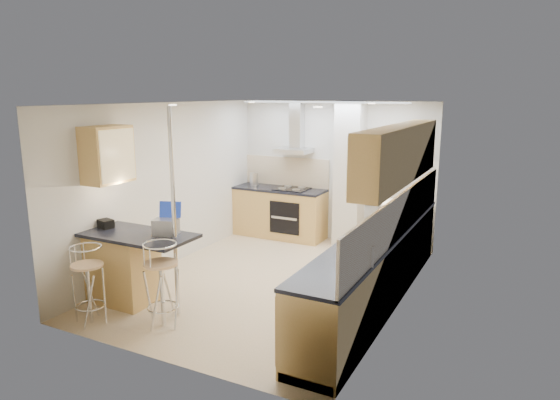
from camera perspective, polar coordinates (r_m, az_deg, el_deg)
The scene contains 16 objects.
ground at distance 7.21m, azimuth -0.90°, elevation -9.31°, with size 4.80×4.80×0.00m, color tan.
room_shell at distance 6.99m, azimuth 2.85°, elevation 3.11°, with size 3.64×4.84×2.51m.
right_counter at distance 6.53m, azimuth 10.91°, elevation -7.58°, with size 0.63×4.40×0.92m.
back_counter at distance 9.27m, azimuth -0.03°, elevation -1.41°, with size 1.70×0.63×0.92m.
peninsula at distance 6.56m, azimuth -15.82°, elevation -7.61°, with size 1.47×0.72×0.94m.
microwave at distance 6.69m, azimuth 11.72°, elevation -1.59°, with size 0.58×0.39×0.32m, color silver.
laptop at distance 6.25m, azimuth -12.92°, elevation -3.02°, with size 0.29×0.22×0.20m, color #9B9DA3.
bag at distance 6.79m, azimuth -19.29°, elevation -2.57°, with size 0.20×0.14×0.11m, color black.
bar_stool_near at distance 6.25m, azimuth -21.04°, elevation -9.01°, with size 0.38×0.38×0.94m, color tan, non-canonical shape.
bar_stool_end at distance 5.93m, azimuth -13.36°, elevation -9.38°, with size 0.41×0.41×1.00m, color tan, non-canonical shape.
jar_a at distance 7.25m, azimuth 13.55°, elevation -1.10°, with size 0.12×0.12×0.20m, color silver.
jar_b at distance 7.25m, azimuth 14.28°, elevation -1.40°, with size 0.11×0.11×0.14m, color silver.
jar_c at distance 5.43m, azimuth 8.78°, elevation -5.50°, with size 0.14×0.14×0.18m, color beige.
jar_d at distance 5.84m, azimuth 9.96°, elevation -4.40°, with size 0.10×0.10×0.15m, color silver.
bread_bin at distance 5.31m, azimuth 9.03°, elevation -5.75°, with size 0.31×0.40×0.21m, color silver.
kettle at distance 9.46m, azimuth -2.99°, elevation 2.42°, with size 0.16×0.16×0.24m, color silver.
Camera 1 is at (3.14, -5.93, 2.65)m, focal length 32.00 mm.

